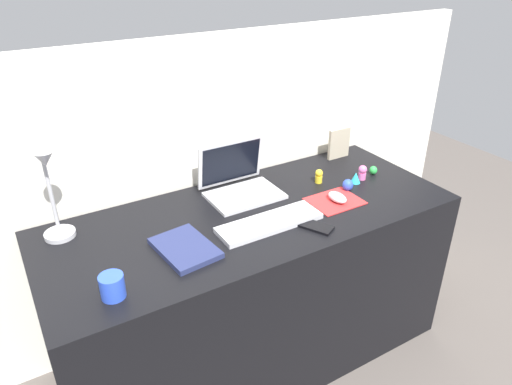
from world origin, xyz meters
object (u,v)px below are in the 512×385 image
object	(u,v)px
cell_phone	(316,226)
desk_lamp	(52,198)
toy_figurine_yellow	(319,176)
toy_figurine_blue	(348,185)
keyboard	(270,223)
toy_figurine_pink	(362,172)
laptop	(238,180)
notebook_pad	(185,248)
mouse	(337,197)
toy_figurine_green	(373,170)
toy_figurine_cyan	(356,178)
picture_frame	(339,143)
coffee_mug	(112,286)

from	to	relation	value
cell_phone	desk_lamp	world-z (taller)	desk_lamp
toy_figurine_yellow	toy_figurine_blue	bearing A→B (deg)	-63.64
desk_lamp	keyboard	bearing A→B (deg)	-23.45
cell_phone	toy_figurine_blue	world-z (taller)	toy_figurine_blue
cell_phone	toy_figurine_pink	xyz separation A→B (m)	(0.43, 0.22, 0.03)
laptop	toy_figurine_blue	xyz separation A→B (m)	(0.41, -0.23, -0.03)
notebook_pad	cell_phone	bearing A→B (deg)	-19.80
mouse	toy_figurine_green	world-z (taller)	toy_figurine_green
laptop	mouse	size ratio (longest dim) A/B	3.12
toy_figurine_cyan	notebook_pad	bearing A→B (deg)	-173.86
mouse	picture_frame	xyz separation A→B (m)	(0.29, 0.35, 0.05)
toy_figurine_pink	laptop	bearing A→B (deg)	161.73
toy_figurine_green	notebook_pad	bearing A→B (deg)	-173.03
keyboard	toy_figurine_green	size ratio (longest dim) A/B	10.42
mouse	toy_figurine_cyan	size ratio (longest dim) A/B	1.95
cell_phone	picture_frame	size ratio (longest dim) A/B	0.85
notebook_pad	toy_figurine_yellow	distance (m)	0.74
toy_figurine_green	toy_figurine_yellow	world-z (taller)	toy_figurine_yellow
cell_phone	coffee_mug	xyz separation A→B (m)	(-0.76, 0.00, 0.03)
mouse	toy_figurine_blue	world-z (taller)	toy_figurine_blue
toy_figurine_yellow	cell_phone	bearing A→B (deg)	-129.02
keyboard	toy_figurine_blue	xyz separation A→B (m)	(0.44, 0.07, 0.02)
coffee_mug	toy_figurine_green	xyz separation A→B (m)	(1.27, 0.23, -0.02)
picture_frame	laptop	bearing A→B (deg)	-173.70
toy_figurine_green	toy_figurine_blue	size ratio (longest dim) A/B	0.77
notebook_pad	toy_figurine_pink	xyz separation A→B (m)	(0.91, 0.11, 0.02)
laptop	cell_phone	distance (m)	0.42
keyboard	mouse	world-z (taller)	mouse
toy_figurine_blue	toy_figurine_pink	bearing A→B (deg)	21.62
laptop	picture_frame	world-z (taller)	laptop
toy_figurine_cyan	laptop	bearing A→B (deg)	158.48
picture_frame	toy_figurine_cyan	world-z (taller)	picture_frame
picture_frame	toy_figurine_yellow	world-z (taller)	picture_frame
picture_frame	toy_figurine_green	distance (m)	0.24
cell_phone	toy_figurine_pink	world-z (taller)	toy_figurine_pink
mouse	toy_figurine_yellow	world-z (taller)	toy_figurine_yellow
picture_frame	toy_figurine_pink	bearing A→B (deg)	-104.27
notebook_pad	toy_figurine_cyan	distance (m)	0.86
coffee_mug	toy_figurine_green	world-z (taller)	coffee_mug
notebook_pad	toy_figurine_yellow	size ratio (longest dim) A/B	3.81
coffee_mug	toy_figurine_blue	xyz separation A→B (m)	(1.06, 0.17, -0.01)
picture_frame	toy_figurine_yellow	xyz separation A→B (m)	(-0.25, -0.17, -0.04)
toy_figurine_green	desk_lamp	bearing A→B (deg)	172.75
toy_figurine_cyan	picture_frame	bearing A→B (deg)	66.93
cell_phone	notebook_pad	distance (m)	0.49
notebook_pad	laptop	bearing A→B (deg)	31.16
keyboard	desk_lamp	bearing A→B (deg)	156.55
coffee_mug	toy_figurine_cyan	distance (m)	1.16
notebook_pad	picture_frame	bearing A→B (deg)	13.46
notebook_pad	picture_frame	xyz separation A→B (m)	(0.97, 0.35, 0.06)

